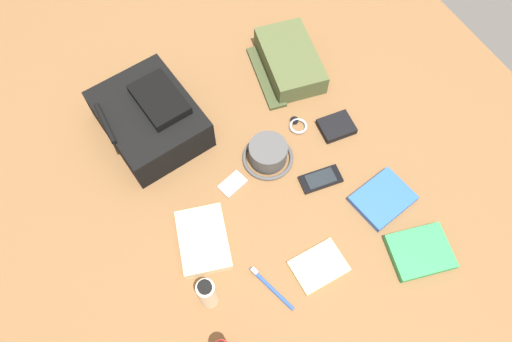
# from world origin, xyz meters

# --- Properties ---
(ground_plane) EXTENTS (2.64, 2.02, 0.02)m
(ground_plane) POSITION_xyz_m (0.00, 0.00, -0.01)
(ground_plane) COLOR brown
(ground_plane) RESTS_ON ground
(backpack) EXTENTS (0.38, 0.32, 0.15)m
(backpack) POSITION_xyz_m (0.32, 0.22, 0.07)
(backpack) COLOR black
(backpack) RESTS_ON ground_plane
(toiletry_pouch) EXTENTS (0.32, 0.27, 0.08)m
(toiletry_pouch) POSITION_xyz_m (0.33, -0.31, 0.04)
(toiletry_pouch) COLOR #47512D
(toiletry_pouch) RESTS_ON ground_plane
(bucket_hat) EXTENTS (0.17, 0.17, 0.07)m
(bucket_hat) POSITION_xyz_m (0.04, -0.07, 0.03)
(bucket_hat) COLOR #494949
(bucket_hat) RESTS_ON ground_plane
(lotion_bottle) EXTENTS (0.05, 0.05, 0.16)m
(lotion_bottle) POSITION_xyz_m (-0.28, 0.30, 0.08)
(lotion_bottle) COLOR beige
(lotion_bottle) RESTS_ON ground_plane
(paperback_novel) EXTENTS (0.18, 0.20, 0.02)m
(paperback_novel) POSITION_xyz_m (-0.45, -0.30, 0.01)
(paperback_novel) COLOR #2D934C
(paperback_novel) RESTS_ON ground_plane
(travel_guidebook) EXTENTS (0.16, 0.19, 0.02)m
(travel_guidebook) POSITION_xyz_m (-0.26, -0.31, 0.01)
(travel_guidebook) COLOR blue
(travel_guidebook) RESTS_ON ground_plane
(cell_phone) EXTENTS (0.08, 0.14, 0.01)m
(cell_phone) POSITION_xyz_m (-0.11, -0.17, 0.01)
(cell_phone) COLOR black
(cell_phone) RESTS_ON ground_plane
(media_player) EXTENTS (0.07, 0.10, 0.01)m
(media_player) POSITION_xyz_m (0.01, 0.08, 0.01)
(media_player) COLOR #B7B7BC
(media_player) RESTS_ON ground_plane
(wristwatch) EXTENTS (0.07, 0.06, 0.01)m
(wristwatch) POSITION_xyz_m (0.10, -0.21, 0.01)
(wristwatch) COLOR #99999E
(wristwatch) RESTS_ON ground_plane
(toothbrush) EXTENTS (0.16, 0.06, 0.02)m
(toothbrush) POSITION_xyz_m (-0.32, 0.13, 0.01)
(toothbrush) COLOR blue
(toothbrush) RESTS_ON ground_plane
(wallet) EXTENTS (0.10, 0.12, 0.02)m
(wallet) POSITION_xyz_m (0.03, -0.32, 0.01)
(wallet) COLOR black
(wallet) RESTS_ON ground_plane
(notepad) EXTENTS (0.11, 0.15, 0.02)m
(notepad) POSITION_xyz_m (-0.34, -0.02, 0.01)
(notepad) COLOR beige
(notepad) RESTS_ON ground_plane
(folded_towel) EXTENTS (0.23, 0.19, 0.04)m
(folded_towel) POSITION_xyz_m (-0.12, 0.24, 0.02)
(folded_towel) COLOR beige
(folded_towel) RESTS_ON ground_plane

